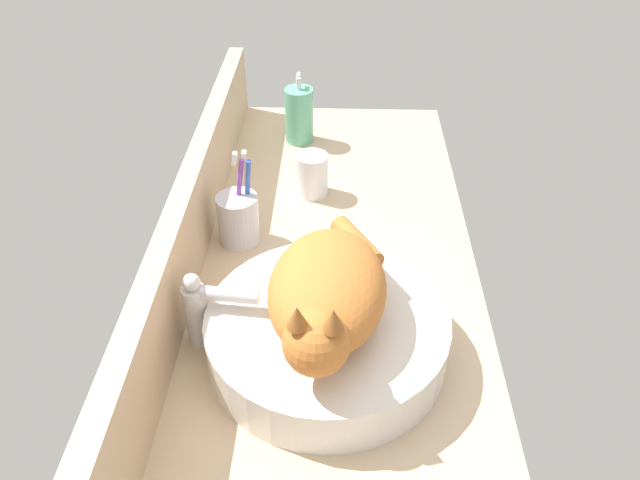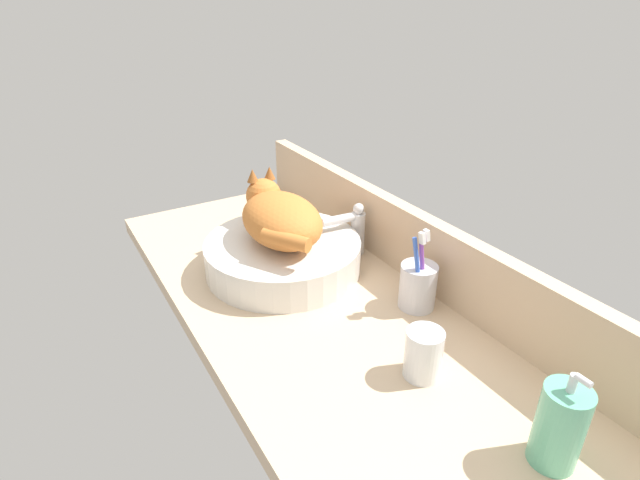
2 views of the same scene
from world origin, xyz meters
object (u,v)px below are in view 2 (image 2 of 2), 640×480
object	(u,v)px
water_glass	(423,356)
sink_basin	(284,255)
faucet	(354,228)
toothbrush_cup	(418,285)
cat	(280,216)
soap_dispenser	(560,426)

from	to	relation	value
water_glass	sink_basin	bearing A→B (deg)	-175.00
faucet	toothbrush_cup	size ratio (longest dim) A/B	0.73
sink_basin	toothbrush_cup	distance (cm)	32.91
cat	toothbrush_cup	bearing A→B (deg)	30.03
sink_basin	water_glass	bearing A→B (deg)	5.00
cat	toothbrush_cup	world-z (taller)	cat
water_glass	faucet	bearing A→B (deg)	160.95
toothbrush_cup	faucet	bearing A→B (deg)	176.29
cat	water_glass	size ratio (longest dim) A/B	3.49
sink_basin	soap_dispenser	xyz separation A→B (cm)	(67.97, 8.08, 2.78)
faucet	water_glass	distance (cm)	45.61
cat	water_glass	distance (cm)	47.30
soap_dispenser	sink_basin	bearing A→B (deg)	-173.22
sink_basin	soap_dispenser	size ratio (longest dim) A/B	2.24
sink_basin	cat	world-z (taller)	cat
toothbrush_cup	soap_dispenser	bearing A→B (deg)	-12.70
soap_dispenser	toothbrush_cup	size ratio (longest dim) A/B	0.88
soap_dispenser	water_glass	size ratio (longest dim) A/B	1.79
sink_basin	water_glass	xyz separation A→B (cm)	(44.80, 3.92, 0.15)
water_glass	soap_dispenser	bearing A→B (deg)	10.18
faucet	toothbrush_cup	bearing A→B (deg)	-3.71
sink_basin	soap_dispenser	world-z (taller)	soap_dispenser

